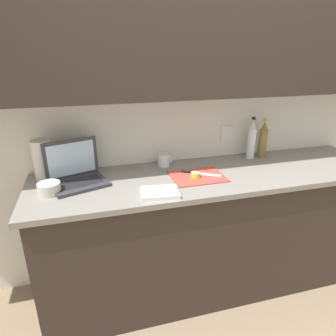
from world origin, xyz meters
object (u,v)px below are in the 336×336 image
object	(u,v)px
measuring_cup	(164,160)
paper_towel_roll	(43,160)
cutting_board	(197,176)
bowl_white	(49,188)
laptop	(76,173)
bottle_oil_tall	(252,139)
knife	(194,172)
bottle_green_soda	(263,140)
lemon_half_cut	(195,175)

from	to	relation	value
measuring_cup	paper_towel_roll	world-z (taller)	paper_towel_roll
cutting_board	paper_towel_roll	distance (m)	1.01
measuring_cup	bowl_white	distance (m)	0.80
laptop	bottle_oil_tall	bearing A→B (deg)	-12.31
knife	bottle_oil_tall	distance (m)	0.58
bottle_green_soda	bowl_white	world-z (taller)	bottle_green_soda
bottle_oil_tall	measuring_cup	size ratio (longest dim) A/B	2.95
lemon_half_cut	bottle_green_soda	xyz separation A→B (m)	(0.65, 0.26, 0.11)
laptop	bowl_white	world-z (taller)	laptop
cutting_board	measuring_cup	bearing A→B (deg)	122.82
lemon_half_cut	knife	bearing A→B (deg)	76.42
laptop	knife	distance (m)	0.77
lemon_half_cut	laptop	bearing A→B (deg)	169.88
bottle_oil_tall	bowl_white	world-z (taller)	bottle_oil_tall
laptop	paper_towel_roll	bearing A→B (deg)	130.08
measuring_cup	laptop	bearing A→B (deg)	-167.35
bottle_oil_tall	bowl_white	bearing A→B (deg)	-170.20
cutting_board	knife	bearing A→B (deg)	98.00
measuring_cup	bowl_white	xyz separation A→B (m)	(-0.76, -0.26, -0.01)
bottle_green_soda	paper_towel_roll	distance (m)	1.59
measuring_cup	bowl_white	world-z (taller)	measuring_cup
knife	bottle_oil_tall	bearing A→B (deg)	51.17
bowl_white	measuring_cup	bearing A→B (deg)	18.76
lemon_half_cut	bottle_green_soda	size ratio (longest dim) A/B	0.21
lemon_half_cut	paper_towel_roll	size ratio (longest dim) A/B	0.24
lemon_half_cut	paper_towel_roll	bearing A→B (deg)	164.79
bottle_oil_tall	bottle_green_soda	bearing A→B (deg)	0.00
cutting_board	bottle_oil_tall	xyz separation A→B (m)	(0.53, 0.25, 0.14)
cutting_board	bowl_white	bearing A→B (deg)	-179.88
cutting_board	lemon_half_cut	bearing A→B (deg)	-146.14
measuring_cup	lemon_half_cut	bearing A→B (deg)	-61.83
cutting_board	knife	world-z (taller)	knife
bottle_green_soda	lemon_half_cut	bearing A→B (deg)	-157.92
cutting_board	measuring_cup	xyz separation A→B (m)	(-0.16, 0.26, 0.04)
bottle_green_soda	bottle_oil_tall	xyz separation A→B (m)	(-0.10, 0.00, 0.01)
bottle_green_soda	paper_towel_roll	world-z (taller)	bottle_green_soda
knife	lemon_half_cut	size ratio (longest dim) A/B	3.98
bowl_white	paper_towel_roll	xyz separation A→B (m)	(-0.05, 0.25, 0.10)
measuring_cup	bottle_oil_tall	bearing A→B (deg)	-0.60
cutting_board	bottle_oil_tall	world-z (taller)	bottle_oil_tall
laptop	lemon_half_cut	size ratio (longest dim) A/B	6.39
laptop	bowl_white	xyz separation A→B (m)	(-0.15, -0.12, -0.03)
laptop	cutting_board	distance (m)	0.78
bowl_white	cutting_board	bearing A→B (deg)	0.12
bowl_white	laptop	bearing A→B (deg)	38.47
laptop	lemon_half_cut	xyz separation A→B (m)	(0.75, -0.13, -0.04)
paper_towel_roll	bottle_oil_tall	bearing A→B (deg)	0.17
lemon_half_cut	measuring_cup	distance (m)	0.31
measuring_cup	paper_towel_roll	bearing A→B (deg)	-179.16
paper_towel_roll	cutting_board	bearing A→B (deg)	-14.14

